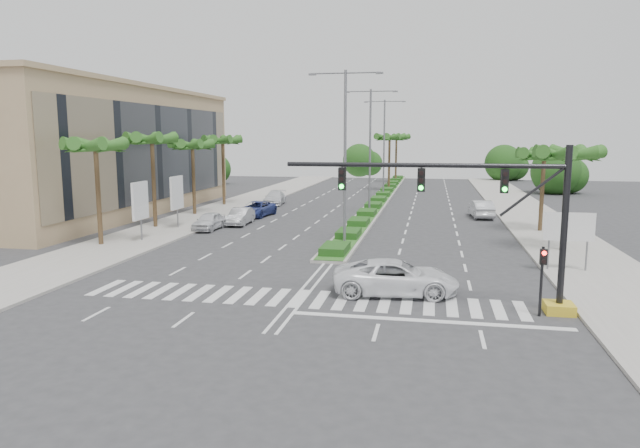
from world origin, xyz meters
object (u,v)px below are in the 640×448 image
object	(u,v)px
car_parked_b	(240,216)
car_right	(481,209)
car_parked_c	(256,209)
car_crossing	(396,277)
car_parked_d	(275,198)
car_parked_a	(209,221)

from	to	relation	value
car_parked_b	car_right	world-z (taller)	car_right
car_parked_b	car_right	distance (m)	22.45
car_parked_c	car_crossing	size ratio (longest dim) A/B	0.86
car_parked_b	car_parked_d	size ratio (longest dim) A/B	0.86
car_crossing	car_parked_c	bearing A→B (deg)	25.05
car_parked_d	car_right	xyz separation A→B (m)	(21.88, -6.43, 0.09)
car_right	car_parked_d	bearing A→B (deg)	-22.05
car_parked_a	car_crossing	xyz separation A→B (m)	(16.19, -16.42, 0.12)
car_parked_a	car_parked_c	world-z (taller)	car_parked_c
car_parked_b	car_crossing	bearing A→B (deg)	-55.26
car_crossing	car_right	world-z (taller)	car_crossing
car_parked_a	car_parked_c	xyz separation A→B (m)	(1.40, 8.34, 0.00)
car_parked_a	car_crossing	bearing A→B (deg)	-44.67
car_parked_b	car_right	size ratio (longest dim) A/B	0.87
car_right	car_parked_c	bearing A→B (deg)	3.36
car_parked_c	car_parked_d	world-z (taller)	car_parked_d
car_parked_c	car_parked_b	bearing A→B (deg)	-80.81
car_parked_a	car_parked_d	bearing A→B (deg)	89.21
car_parked_a	car_parked_c	bearing A→B (deg)	81.22
car_parked_d	car_parked_b	bearing A→B (deg)	-91.11
car_crossing	car_parked_a	bearing A→B (deg)	38.79
car_parked_a	car_parked_b	bearing A→B (deg)	64.73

